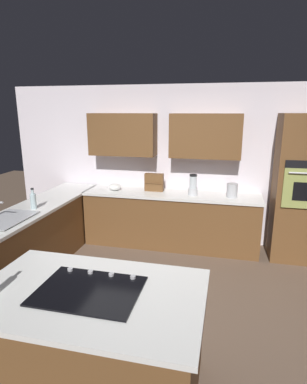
{
  "coord_description": "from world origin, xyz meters",
  "views": [
    {
      "loc": [
        -0.74,
        3.13,
        2.2
      ],
      "look_at": [
        0.28,
        -1.24,
        1.03
      ],
      "focal_mm": 29.54,
      "sensor_mm": 36.0,
      "label": 1
    }
  ],
  "objects_px": {
    "wall_oven": "(303,189)",
    "blender": "(193,186)",
    "mixing_bowl": "(115,187)",
    "sink_unit": "(7,219)",
    "dish_soap_bottle": "(33,201)",
    "spice_rack": "(154,182)",
    "cooktop": "(89,290)",
    "kettle": "(232,190)"
  },
  "relations": [
    {
      "from": "sink_unit",
      "to": "cooktop",
      "type": "xyz_separation_m",
      "value": [
        -1.63,
        1.22,
        -0.01
      ]
    },
    {
      "from": "mixing_bowl",
      "to": "dish_soap_bottle",
      "type": "bearing_deg",
      "value": 59.33
    },
    {
      "from": "spice_rack",
      "to": "dish_soap_bottle",
      "type": "xyz_separation_m",
      "value": [
        1.37,
        1.32,
        -0.03
      ]
    },
    {
      "from": "sink_unit",
      "to": "mixing_bowl",
      "type": "height_order",
      "value": "sink_unit"
    },
    {
      "from": "wall_oven",
      "to": "sink_unit",
      "type": "height_order",
      "value": "wall_oven"
    },
    {
      "from": "cooktop",
      "to": "spice_rack",
      "type": "xyz_separation_m",
      "value": [
        0.21,
        -3.01,
        0.14
      ]
    },
    {
      "from": "wall_oven",
      "to": "cooktop",
      "type": "distance_m",
      "value": 3.58
    },
    {
      "from": "spice_rack",
      "to": "kettle",
      "type": "relative_size",
      "value": 1.44
    },
    {
      "from": "cooktop",
      "to": "blender",
      "type": "xyz_separation_m",
      "value": [
        -0.44,
        -2.91,
        0.13
      ]
    },
    {
      "from": "sink_unit",
      "to": "spice_rack",
      "type": "relative_size",
      "value": 2.28
    },
    {
      "from": "wall_oven",
      "to": "dish_soap_bottle",
      "type": "distance_m",
      "value": 3.82
    },
    {
      "from": "wall_oven",
      "to": "blender",
      "type": "xyz_separation_m",
      "value": [
        1.6,
        0.02,
        -0.04
      ]
    },
    {
      "from": "blender",
      "to": "mixing_bowl",
      "type": "bearing_deg",
      "value": 0.0
    },
    {
      "from": "blender",
      "to": "mixing_bowl",
      "type": "xyz_separation_m",
      "value": [
        1.3,
        0.0,
        -0.08
      ]
    },
    {
      "from": "sink_unit",
      "to": "kettle",
      "type": "relative_size",
      "value": 3.28
    },
    {
      "from": "wall_oven",
      "to": "kettle",
      "type": "height_order",
      "value": "wall_oven"
    },
    {
      "from": "mixing_bowl",
      "to": "kettle",
      "type": "relative_size",
      "value": 0.98
    },
    {
      "from": "sink_unit",
      "to": "blender",
      "type": "height_order",
      "value": "blender"
    },
    {
      "from": "dish_soap_bottle",
      "to": "kettle",
      "type": "bearing_deg",
      "value": -155.14
    },
    {
      "from": "wall_oven",
      "to": "sink_unit",
      "type": "bearing_deg",
      "value": 24.95
    },
    {
      "from": "spice_rack",
      "to": "dish_soap_bottle",
      "type": "relative_size",
      "value": 1.07
    },
    {
      "from": "spice_rack",
      "to": "kettle",
      "type": "height_order",
      "value": "spice_rack"
    },
    {
      "from": "sink_unit",
      "to": "blender",
      "type": "distance_m",
      "value": 2.68
    },
    {
      "from": "wall_oven",
      "to": "mixing_bowl",
      "type": "relative_size",
      "value": 10.29
    },
    {
      "from": "blender",
      "to": "spice_rack",
      "type": "distance_m",
      "value": 0.66
    },
    {
      "from": "blender",
      "to": "cooktop",
      "type": "bearing_deg",
      "value": 81.33
    },
    {
      "from": "wall_oven",
      "to": "cooktop",
      "type": "relative_size",
      "value": 2.84
    },
    {
      "from": "wall_oven",
      "to": "mixing_bowl",
      "type": "bearing_deg",
      "value": 0.35
    },
    {
      "from": "kettle",
      "to": "dish_soap_bottle",
      "type": "xyz_separation_m",
      "value": [
        2.62,
        1.21,
        0.01
      ]
    },
    {
      "from": "sink_unit",
      "to": "cooktop",
      "type": "bearing_deg",
      "value": 143.33
    },
    {
      "from": "kettle",
      "to": "dish_soap_bottle",
      "type": "relative_size",
      "value": 0.74
    },
    {
      "from": "kettle",
      "to": "sink_unit",
      "type": "bearing_deg",
      "value": 32.31
    },
    {
      "from": "cooktop",
      "to": "dish_soap_bottle",
      "type": "bearing_deg",
      "value": -47.12
    },
    {
      "from": "cooktop",
      "to": "kettle",
      "type": "height_order",
      "value": "kettle"
    },
    {
      "from": "wall_oven",
      "to": "blender",
      "type": "bearing_deg",
      "value": 0.63
    },
    {
      "from": "wall_oven",
      "to": "mixing_bowl",
      "type": "distance_m",
      "value": 2.9
    },
    {
      "from": "spice_rack",
      "to": "dish_soap_bottle",
      "type": "bearing_deg",
      "value": 43.84
    },
    {
      "from": "cooktop",
      "to": "mixing_bowl",
      "type": "bearing_deg",
      "value": -73.61
    },
    {
      "from": "kettle",
      "to": "dish_soap_bottle",
      "type": "distance_m",
      "value": 2.89
    },
    {
      "from": "sink_unit",
      "to": "dish_soap_bottle",
      "type": "height_order",
      "value": "dish_soap_bottle"
    },
    {
      "from": "sink_unit",
      "to": "spice_rack",
      "type": "distance_m",
      "value": 2.3
    },
    {
      "from": "kettle",
      "to": "spice_rack",
      "type": "bearing_deg",
      "value": -4.65
    }
  ]
}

